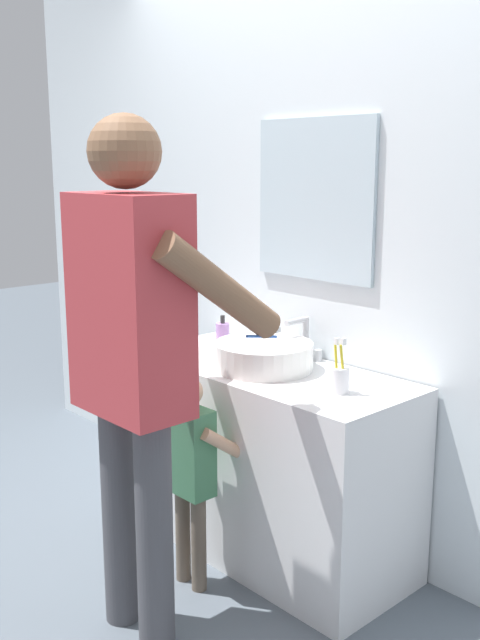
% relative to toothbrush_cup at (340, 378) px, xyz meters
% --- Properties ---
extents(ground_plane, '(14.00, 14.00, 0.00)m').
position_rel_toothbrush_cup_xyz_m(ground_plane, '(-0.41, -0.26, -0.86)').
color(ground_plane, slate).
extents(back_wall, '(4.40, 0.10, 2.70)m').
position_rel_toothbrush_cup_xyz_m(back_wall, '(-0.41, 0.36, 0.50)').
color(back_wall, silver).
rests_on(back_wall, ground).
extents(vanity_cabinet, '(1.26, 0.54, 0.80)m').
position_rel_toothbrush_cup_xyz_m(vanity_cabinet, '(-0.41, 0.04, -0.45)').
color(vanity_cabinet, white).
rests_on(vanity_cabinet, ground).
extents(sink_basin, '(0.40, 0.40, 0.11)m').
position_rel_toothbrush_cup_xyz_m(sink_basin, '(-0.41, 0.02, 0.00)').
color(sink_basin, silver).
rests_on(sink_basin, vanity_cabinet).
extents(faucet, '(0.18, 0.14, 0.18)m').
position_rel_toothbrush_cup_xyz_m(faucet, '(-0.41, 0.25, 0.03)').
color(faucet, '#B7BABF').
rests_on(faucet, vanity_cabinet).
extents(toothbrush_cup, '(0.07, 0.07, 0.21)m').
position_rel_toothbrush_cup_xyz_m(toothbrush_cup, '(0.00, 0.00, 0.00)').
color(toothbrush_cup, silver).
rests_on(toothbrush_cup, vanity_cabinet).
extents(soap_bottle, '(0.06, 0.06, 0.16)m').
position_rel_toothbrush_cup_xyz_m(soap_bottle, '(-0.73, 0.07, 0.01)').
color(soap_bottle, '#B27FC6').
rests_on(soap_bottle, vanity_cabinet).
extents(child_toddler, '(0.26, 0.26, 0.84)m').
position_rel_toothbrush_cup_xyz_m(child_toddler, '(-0.41, -0.36, -0.35)').
color(child_toddler, '#6B5B4C').
rests_on(child_toddler, ground).
extents(adult_parent, '(0.55, 0.57, 1.77)m').
position_rel_toothbrush_cup_xyz_m(adult_parent, '(-0.31, -0.67, 0.21)').
color(adult_parent, '#47474C').
rests_on(adult_parent, ground).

